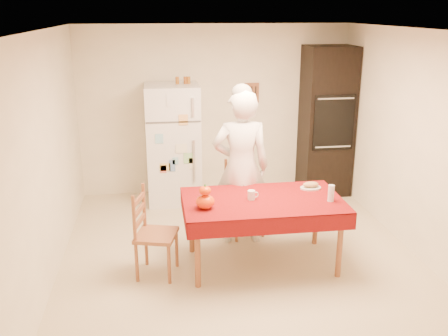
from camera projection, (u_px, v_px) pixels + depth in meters
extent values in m
plane|color=beige|center=(240.00, 256.00, 5.70)|extent=(4.50, 4.50, 0.00)
cube|color=white|center=(215.00, 110.00, 7.44)|extent=(4.00, 0.02, 2.50)
cube|color=white|center=(302.00, 246.00, 3.20)|extent=(4.00, 0.02, 2.50)
cube|color=white|center=(47.00, 159.00, 5.05)|extent=(0.02, 4.50, 2.50)
cube|color=white|center=(417.00, 144.00, 5.59)|extent=(0.02, 4.50, 2.50)
cube|color=white|center=(242.00, 30.00, 4.94)|extent=(4.00, 4.50, 0.02)
cube|color=brown|center=(252.00, 93.00, 7.43)|extent=(0.22, 0.02, 0.30)
cube|color=white|center=(173.00, 144.00, 7.13)|extent=(0.75, 0.70, 1.70)
cube|color=silver|center=(193.00, 107.00, 6.63)|extent=(0.03, 0.03, 0.25)
cube|color=silver|center=(194.00, 161.00, 6.86)|extent=(0.03, 0.03, 0.60)
cube|color=black|center=(326.00, 121.00, 7.41)|extent=(0.70, 0.60, 2.20)
cube|color=black|center=(334.00, 123.00, 7.10)|extent=(0.59, 0.02, 0.80)
cylinder|color=brown|center=(198.00, 255.00, 4.97)|extent=(0.06, 0.06, 0.71)
cylinder|color=brown|center=(191.00, 223.00, 5.71)|extent=(0.06, 0.06, 0.71)
cylinder|color=brown|center=(340.00, 246.00, 5.17)|extent=(0.06, 0.06, 0.71)
cylinder|color=brown|center=(316.00, 216.00, 5.91)|extent=(0.06, 0.06, 0.71)
cube|color=brown|center=(263.00, 202.00, 5.32)|extent=(1.60, 0.90, 0.04)
cube|color=#590E05|center=(263.00, 200.00, 5.32)|extent=(1.70, 1.00, 0.01)
cylinder|color=brown|center=(237.00, 225.00, 6.00)|extent=(0.04, 0.04, 0.43)
cylinder|color=brown|center=(226.00, 215.00, 6.30)|extent=(0.04, 0.04, 0.43)
cylinder|color=brown|center=(263.00, 220.00, 6.13)|extent=(0.04, 0.04, 0.43)
cylinder|color=brown|center=(251.00, 211.00, 6.43)|extent=(0.04, 0.04, 0.43)
cube|color=brown|center=(245.00, 200.00, 6.14)|extent=(0.51, 0.49, 0.04)
cube|color=brown|center=(239.00, 177.00, 6.22)|extent=(0.36, 0.12, 0.50)
cylinder|color=brown|center=(169.00, 265.00, 5.07)|extent=(0.04, 0.04, 0.43)
cylinder|color=brown|center=(137.00, 263.00, 5.11)|extent=(0.04, 0.04, 0.43)
cylinder|color=brown|center=(177.00, 249.00, 5.41)|extent=(0.04, 0.04, 0.43)
cylinder|color=brown|center=(146.00, 247.00, 5.45)|extent=(0.04, 0.04, 0.43)
cube|color=brown|center=(156.00, 235.00, 5.19)|extent=(0.50, 0.51, 0.04)
cube|color=brown|center=(139.00, 212.00, 5.14)|extent=(0.12, 0.36, 0.50)
imported|color=silver|center=(241.00, 168.00, 5.83)|extent=(0.70, 0.48, 1.85)
cylinder|color=silver|center=(251.00, 195.00, 5.30)|extent=(0.08, 0.08, 0.10)
ellipsoid|color=#E14105|center=(205.00, 202.00, 5.05)|extent=(0.19, 0.19, 0.14)
ellipsoid|color=#C33B04|center=(205.00, 191.00, 5.02)|extent=(0.12, 0.12, 0.09)
cylinder|color=silver|center=(331.00, 193.00, 5.24)|extent=(0.07, 0.07, 0.18)
cylinder|color=silver|center=(311.00, 188.00, 5.62)|extent=(0.24, 0.24, 0.02)
ellipsoid|color=#A77952|center=(311.00, 185.00, 5.61)|extent=(0.18, 0.10, 0.06)
cylinder|color=#97571B|center=(177.00, 80.00, 6.91)|extent=(0.05, 0.05, 0.10)
cylinder|color=brown|center=(185.00, 80.00, 6.93)|extent=(0.05, 0.05, 0.10)
cylinder|color=#985B1B|center=(189.00, 80.00, 6.93)|extent=(0.05, 0.05, 0.10)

